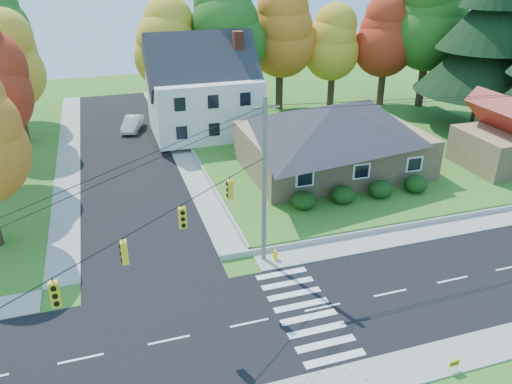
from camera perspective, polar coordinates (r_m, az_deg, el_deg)
ground at (r=26.83m, az=7.64°, el=-12.96°), size 120.00×120.00×0.00m
road_main at (r=26.83m, az=7.64°, el=-12.94°), size 90.00×8.00×0.02m
road_cross at (r=47.75m, az=-14.68°, el=4.35°), size 8.00×44.00×0.02m
sidewalk_north at (r=30.52m, az=3.70°, el=-7.40°), size 90.00×2.00×0.08m
sidewalk_south at (r=23.59m, az=13.03°, el=-19.92°), size 90.00×2.00×0.08m
lawn at (r=48.58m, az=11.28°, el=5.37°), size 30.00×30.00×0.50m
ranch_house at (r=41.19m, az=8.74°, el=6.35°), size 14.60×10.60×5.40m
colonial_house at (r=49.23m, az=-5.96°, el=11.28°), size 10.40×8.40×9.60m
garage at (r=46.21m, az=26.85°, el=5.42°), size 7.30×6.30×4.60m
hedge_row at (r=36.71m, az=12.00°, el=0.03°), size 10.70×1.70×1.27m
traffic_infrastructure at (r=25.01m, az=6.71°, el=-1.92°), size 38.10×10.66×10.00m
tree_lot_0 at (r=53.94m, az=-9.77°, el=16.35°), size 6.72×6.72×12.51m
tree_lot_1 at (r=53.97m, az=-3.09°, el=18.07°), size 7.84×7.84×14.60m
tree_lot_2 at (r=56.80m, az=2.80°, el=17.78°), size 7.28×7.28×13.56m
tree_lot_3 at (r=58.44m, az=8.89°, el=16.45°), size 6.16×6.16×11.47m
tree_lot_4 at (r=60.37m, az=14.72°, el=16.86°), size 6.72×6.72×12.51m
tree_lot_5 at (r=60.72m, az=19.35°, el=18.22°), size 8.40×8.40×15.64m
conifer_east_a at (r=55.27m, az=25.02°, el=15.79°), size 12.80×12.80×16.96m
tree_west_2 at (r=52.02m, az=-26.33°, el=13.27°), size 6.72×6.72×12.51m
white_car at (r=53.66m, az=-13.95°, el=7.59°), size 2.80×4.61×1.43m
fire_hydrant at (r=30.03m, az=2.23°, el=-7.26°), size 0.41×0.32×0.72m
yard_sign at (r=24.57m, az=21.72°, el=-17.77°), size 0.53×0.05×0.66m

